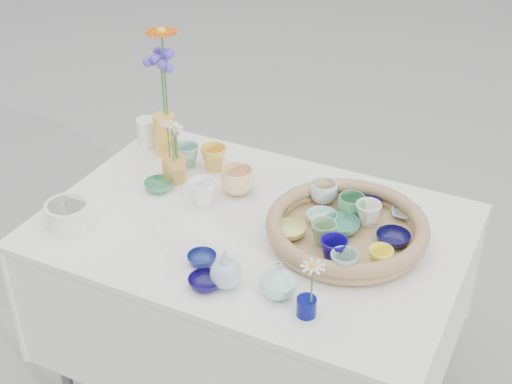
% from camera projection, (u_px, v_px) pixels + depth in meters
% --- Properties ---
extents(wicker_tray, '(0.47, 0.47, 0.08)m').
position_uv_depth(wicker_tray, '(347.00, 229.00, 2.07)').
color(wicker_tray, brown).
rests_on(wicker_tray, display_table).
extents(tray_ceramic_0, '(0.15, 0.15, 0.03)m').
position_uv_depth(tray_ceramic_0, '(359.00, 205.00, 2.19)').
color(tray_ceramic_0, '#030142').
rests_on(tray_ceramic_0, wicker_tray).
extents(tray_ceramic_1, '(0.11, 0.11, 0.03)m').
position_uv_depth(tray_ceramic_1, '(393.00, 239.00, 2.04)').
color(tray_ceramic_1, '#0E0C3D').
rests_on(tray_ceramic_1, wicker_tray).
extents(tray_ceramic_2, '(0.08, 0.08, 0.06)m').
position_uv_depth(tray_ceramic_2, '(380.00, 259.00, 1.93)').
color(tray_ceramic_2, '#FFF138').
rests_on(tray_ceramic_2, wicker_tray).
extents(tray_ceramic_3, '(0.14, 0.14, 0.03)m').
position_uv_depth(tray_ceramic_3, '(341.00, 226.00, 2.09)').
color(tray_ceramic_3, '#3C896B').
rests_on(tray_ceramic_3, wicker_tray).
extents(tray_ceramic_4, '(0.10, 0.10, 0.07)m').
position_uv_depth(tray_ceramic_4, '(324.00, 233.00, 2.03)').
color(tray_ceramic_4, '#72A76F').
rests_on(tray_ceramic_4, wicker_tray).
extents(tray_ceramic_5, '(0.12, 0.12, 0.03)m').
position_uv_depth(tray_ceramic_5, '(322.00, 218.00, 2.13)').
color(tray_ceramic_5, silver).
rests_on(tray_ceramic_5, wicker_tray).
extents(tray_ceramic_6, '(0.10, 0.10, 0.07)m').
position_uv_depth(tray_ceramic_6, '(324.00, 192.00, 2.21)').
color(tray_ceramic_6, white).
rests_on(tray_ceramic_6, wicker_tray).
extents(tray_ceramic_7, '(0.09, 0.09, 0.07)m').
position_uv_depth(tray_ceramic_7, '(368.00, 214.00, 2.11)').
color(tray_ceramic_7, white).
rests_on(tray_ceramic_7, wicker_tray).
extents(tray_ceramic_8, '(0.11, 0.11, 0.02)m').
position_uv_depth(tray_ceramic_8, '(406.00, 213.00, 2.16)').
color(tray_ceramic_8, '#7FCAE4').
rests_on(tray_ceramic_8, wicker_tray).
extents(tray_ceramic_9, '(0.09, 0.09, 0.07)m').
position_uv_depth(tray_ceramic_9, '(334.00, 250.00, 1.96)').
color(tray_ceramic_9, '#130876').
rests_on(tray_ceramic_9, wicker_tray).
extents(tray_ceramic_10, '(0.12, 0.12, 0.03)m').
position_uv_depth(tray_ceramic_10, '(289.00, 231.00, 2.07)').
color(tray_ceramic_10, '#DEE277').
rests_on(tray_ceramic_10, wicker_tray).
extents(tray_ceramic_11, '(0.08, 0.08, 0.07)m').
position_uv_depth(tray_ceramic_11, '(344.00, 264.00, 1.91)').
color(tray_ceramic_11, '#8FC1B0').
rests_on(tray_ceramic_11, wicker_tray).
extents(tray_ceramic_12, '(0.10, 0.10, 0.07)m').
position_uv_depth(tray_ceramic_12, '(351.00, 206.00, 2.15)').
color(tray_ceramic_12, '#4CA664').
rests_on(tray_ceramic_12, wicker_tray).
extents(loose_ceramic_0, '(0.09, 0.09, 0.08)m').
position_uv_depth(loose_ceramic_0, '(214.00, 158.00, 2.42)').
color(loose_ceramic_0, yellow).
rests_on(loose_ceramic_0, display_table).
extents(loose_ceramic_1, '(0.14, 0.14, 0.09)m').
position_uv_depth(loose_ceramic_1, '(238.00, 181.00, 2.29)').
color(loose_ceramic_1, '#FFD296').
rests_on(loose_ceramic_1, display_table).
extents(loose_ceramic_2, '(0.11, 0.11, 0.03)m').
position_uv_depth(loose_ceramic_2, '(159.00, 186.00, 2.32)').
color(loose_ceramic_2, '#368756').
rests_on(loose_ceramic_2, display_table).
extents(loose_ceramic_3, '(0.09, 0.09, 0.08)m').
position_uv_depth(loose_ceramic_3, '(203.00, 192.00, 2.24)').
color(loose_ceramic_3, white).
rests_on(loose_ceramic_3, display_table).
extents(loose_ceramic_4, '(0.10, 0.10, 0.03)m').
position_uv_depth(loose_ceramic_4, '(202.00, 259.00, 1.99)').
color(loose_ceramic_4, navy).
rests_on(loose_ceramic_4, display_table).
extents(loose_ceramic_5, '(0.11, 0.11, 0.08)m').
position_uv_depth(loose_ceramic_5, '(187.00, 155.00, 2.44)').
color(loose_ceramic_5, '#7DB5A4').
rests_on(loose_ceramic_5, display_table).
extents(loose_ceramic_6, '(0.12, 0.12, 0.03)m').
position_uv_depth(loose_ceramic_6, '(205.00, 282.00, 1.91)').
color(loose_ceramic_6, '#0F0848').
rests_on(loose_ceramic_6, display_table).
extents(fluted_bowl, '(0.18, 0.18, 0.07)m').
position_uv_depth(fluted_bowl, '(69.00, 214.00, 2.14)').
color(fluted_bowl, white).
rests_on(fluted_bowl, display_table).
extents(bud_vase_paleblue, '(0.10, 0.10, 0.13)m').
position_uv_depth(bud_vase_paleblue, '(226.00, 267.00, 1.88)').
color(bud_vase_paleblue, '#AEBED0').
rests_on(bud_vase_paleblue, display_table).
extents(bud_vase_seafoam, '(0.12, 0.12, 0.10)m').
position_uv_depth(bud_vase_seafoam, '(278.00, 279.00, 1.86)').
color(bud_vase_seafoam, '#B3ECD8').
rests_on(bud_vase_seafoam, display_table).
extents(bud_vase_cobalt, '(0.06, 0.06, 0.05)m').
position_uv_depth(bud_vase_cobalt, '(306.00, 307.00, 1.81)').
color(bud_vase_cobalt, '#050A5B').
rests_on(bud_vase_cobalt, display_table).
extents(single_daisy, '(0.08, 0.08, 0.13)m').
position_uv_depth(single_daisy, '(312.00, 284.00, 1.75)').
color(single_daisy, silver).
rests_on(single_daisy, bud_vase_cobalt).
extents(tall_vase_yellow, '(0.10, 0.10, 0.15)m').
position_uv_depth(tall_vase_yellow, '(165.00, 134.00, 2.49)').
color(tall_vase_yellow, gold).
rests_on(tall_vase_yellow, display_table).
extents(gerbera, '(0.16, 0.16, 0.32)m').
position_uv_depth(gerbera, '(165.00, 75.00, 2.38)').
color(gerbera, '#E64F00').
rests_on(gerbera, tall_vase_yellow).
extents(hydrangea, '(0.10, 0.10, 0.28)m').
position_uv_depth(hydrangea, '(163.00, 87.00, 2.41)').
color(hydrangea, '#5539C1').
rests_on(hydrangea, tall_vase_yellow).
extents(white_pitcher, '(0.13, 0.11, 0.10)m').
position_uv_depth(white_pitcher, '(148.00, 132.00, 2.55)').
color(white_pitcher, white).
rests_on(white_pitcher, display_table).
extents(daisy_cup, '(0.11, 0.11, 0.09)m').
position_uv_depth(daisy_cup, '(174.00, 169.00, 2.35)').
color(daisy_cup, gold).
rests_on(daisy_cup, display_table).
extents(daisy_posy, '(0.10, 0.10, 0.15)m').
position_uv_depth(daisy_posy, '(173.00, 139.00, 2.28)').
color(daisy_posy, white).
rests_on(daisy_posy, daisy_cup).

